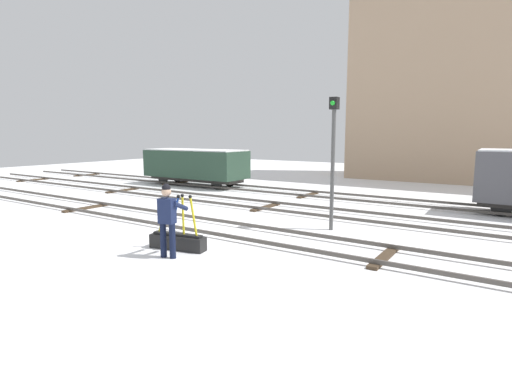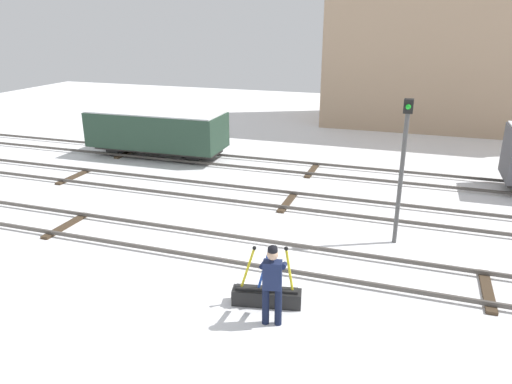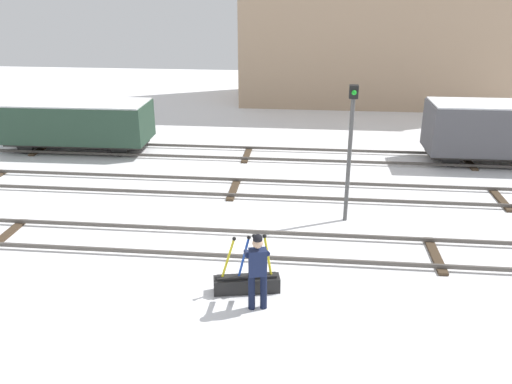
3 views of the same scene
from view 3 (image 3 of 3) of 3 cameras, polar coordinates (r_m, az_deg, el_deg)
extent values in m
plane|color=white|center=(14.28, -4.75, -5.88)|extent=(60.00, 60.00, 0.00)
cube|color=#4C4742|center=(13.59, -5.31, -6.80)|extent=(44.00, 0.07, 0.10)
cube|color=#4C4742|center=(14.85, -4.27, -4.15)|extent=(44.00, 0.07, 0.10)
cube|color=#423323|center=(16.32, -25.52, -4.23)|extent=(0.24, 1.94, 0.08)
cube|color=#423323|center=(14.46, 18.93, -6.54)|extent=(0.24, 1.94, 0.08)
cube|color=#4C4742|center=(17.23, -2.78, -0.31)|extent=(44.00, 0.07, 0.10)
cube|color=#4C4742|center=(18.55, -2.13, 1.37)|extent=(44.00, 0.07, 0.10)
cube|color=#423323|center=(17.92, -2.44, 0.30)|extent=(0.24, 1.94, 0.08)
cube|color=#423323|center=(18.86, 25.08, -0.73)|extent=(0.24, 1.94, 0.08)
cube|color=#4C4742|center=(20.81, -1.23, 3.70)|extent=(44.00, 0.07, 0.10)
cube|color=#4C4742|center=(22.17, -0.78, 4.86)|extent=(44.00, 0.07, 0.10)
cube|color=#423323|center=(24.16, -22.27, 4.41)|extent=(0.24, 1.94, 0.08)
cube|color=#423323|center=(21.52, -0.99, 4.07)|extent=(0.24, 1.94, 0.08)
cube|color=#423323|center=(22.30, 22.11, 3.07)|extent=(0.24, 1.94, 0.08)
cube|color=black|center=(12.22, -1.02, -10.01)|extent=(1.56, 0.65, 0.36)
cube|color=black|center=(12.11, -1.02, -9.17)|extent=(1.38, 0.46, 0.06)
cylinder|color=yellow|center=(11.85, -3.08, -7.30)|extent=(0.36, 0.12, 1.02)
sphere|color=black|center=(11.62, -2.39, -5.10)|extent=(0.09, 0.09, 0.09)
cylinder|color=#1E47B7|center=(11.87, -1.37, -7.20)|extent=(0.31, 0.11, 1.03)
sphere|color=black|center=(11.63, -0.78, -4.97)|extent=(0.09, 0.09, 0.09)
cylinder|color=yellow|center=(11.88, -0.16, -7.08)|extent=(0.08, 0.07, 1.05)
sphere|color=black|center=(11.63, -0.20, -4.82)|extent=(0.09, 0.09, 0.09)
cylinder|color=yellow|center=(11.91, 1.31, -7.04)|extent=(0.23, 0.10, 1.05)
sphere|color=black|center=(11.66, 0.93, -4.83)|extent=(0.09, 0.09, 0.09)
cylinder|color=#111831|center=(11.51, -0.48, -10.80)|extent=(0.15, 0.15, 0.85)
cylinder|color=#111831|center=(11.53, 0.83, -10.74)|extent=(0.15, 0.15, 0.85)
cube|color=#192347|center=(11.14, 0.18, -7.64)|extent=(0.42, 0.31, 0.60)
sphere|color=tan|center=(10.93, 0.18, -5.57)|extent=(0.23, 0.23, 0.23)
sphere|color=black|center=(10.88, 0.18, -5.13)|extent=(0.21, 0.21, 0.21)
cylinder|color=#192347|center=(11.32, -1.02, -6.72)|extent=(0.22, 0.58, 0.29)
cylinder|color=#192347|center=(11.35, 1.11, -6.58)|extent=(0.22, 0.57, 0.31)
cylinder|color=#4C4C4C|center=(15.28, 10.07, 3.25)|extent=(0.12, 0.12, 3.67)
cube|color=black|center=(14.77, 10.59, 10.68)|extent=(0.24, 0.24, 0.36)
sphere|color=green|center=(14.64, 10.63, 10.58)|extent=(0.14, 0.14, 0.14)
cube|color=#2D2B28|center=(23.35, -18.86, 5.24)|extent=(5.86, 1.42, 0.20)
cube|color=#284233|center=(23.13, -19.12, 7.28)|extent=(6.18, 2.31, 1.52)
cube|color=white|center=(22.96, -19.36, 9.19)|extent=(6.06, 2.22, 0.06)
cylinder|color=black|center=(23.71, -23.86, 4.65)|extent=(0.70, 0.11, 0.70)
cylinder|color=black|center=(24.75, -22.57, 5.51)|extent=(0.70, 0.11, 0.70)
cylinder|color=black|center=(22.08, -14.68, 4.66)|extent=(0.70, 0.11, 0.70)
cylinder|color=black|center=(23.19, -13.71, 5.56)|extent=(0.70, 0.11, 0.70)
cube|color=#2D2B28|center=(22.47, 24.37, 3.81)|extent=(4.97, 1.29, 0.20)
cube|color=#4C4C51|center=(22.20, 24.78, 6.30)|extent=(5.24, 2.12, 1.83)
cube|color=white|center=(22.00, 25.17, 8.66)|extent=(5.13, 2.04, 0.06)
cylinder|color=black|center=(21.45, 20.52, 3.46)|extent=(0.70, 0.11, 0.70)
cylinder|color=black|center=(22.51, 19.83, 4.38)|extent=(0.70, 0.11, 0.70)
camera|label=1|loc=(7.62, 59.84, -19.49)|focal=28.13mm
camera|label=2|loc=(2.19, 47.13, -3.70)|focal=33.89mm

